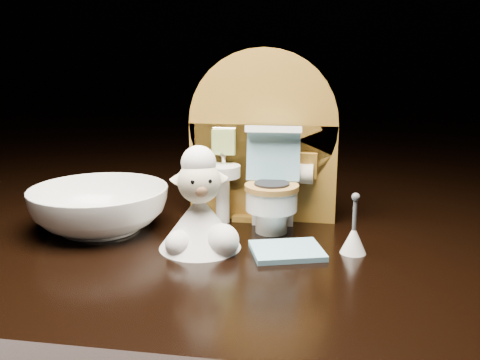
# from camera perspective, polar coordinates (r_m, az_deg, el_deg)

# --- Properties ---
(backdrop_panel) EXTENTS (0.13, 0.05, 0.15)m
(backdrop_panel) POSITION_cam_1_polar(r_m,az_deg,el_deg) (0.47, 2.36, 3.62)
(backdrop_panel) COLOR olive
(backdrop_panel) RESTS_ON ground
(toy_toilet) EXTENTS (0.05, 0.06, 0.09)m
(toy_toilet) POSITION_cam_1_polar(r_m,az_deg,el_deg) (0.45, 3.49, -1.29)
(toy_toilet) COLOR white
(toy_toilet) RESTS_ON ground
(bath_mat) EXTENTS (0.06, 0.06, 0.00)m
(bath_mat) POSITION_cam_1_polar(r_m,az_deg,el_deg) (0.41, 5.03, -7.52)
(bath_mat) COLOR #73ACC3
(bath_mat) RESTS_ON ground
(toilet_brush) EXTENTS (0.02, 0.02, 0.05)m
(toilet_brush) POSITION_cam_1_polar(r_m,az_deg,el_deg) (0.41, 12.03, -6.02)
(toilet_brush) COLOR white
(toilet_brush) RESTS_ON ground
(plush_lamb) EXTENTS (0.06, 0.06, 0.08)m
(plush_lamb) POSITION_cam_1_polar(r_m,az_deg,el_deg) (0.41, -4.26, -3.54)
(plush_lamb) COLOR white
(plush_lamb) RESTS_ON ground
(ceramic_bowl) EXTENTS (0.13, 0.13, 0.04)m
(ceramic_bowl) POSITION_cam_1_polar(r_m,az_deg,el_deg) (0.47, -14.76, -2.96)
(ceramic_bowl) COLOR white
(ceramic_bowl) RESTS_ON ground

